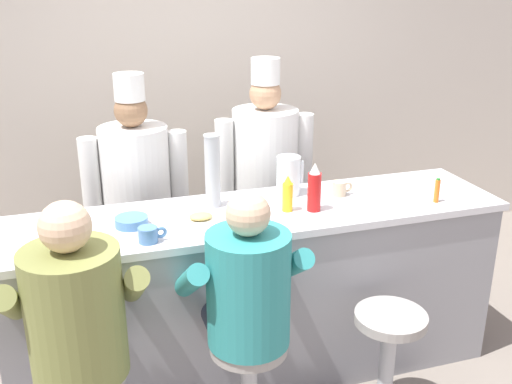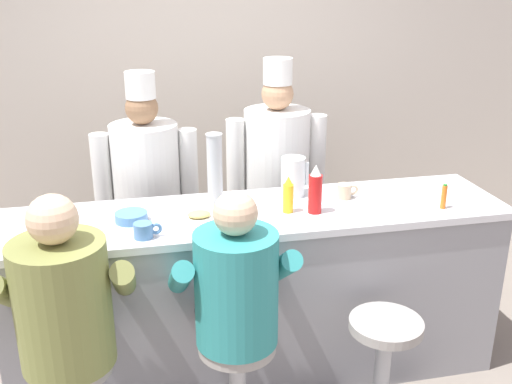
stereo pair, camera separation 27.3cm
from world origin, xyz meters
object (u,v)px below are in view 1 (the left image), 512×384
object	(u,v)px
mustard_bottle_yellow	(288,194)
diner_seated_olive	(76,320)
cereal_bowl	(132,221)
water_pitcher_clear	(289,176)
cook_in_whites_far	(265,175)
cook_in_whites_near	(137,195)
cup_stack_steel	(213,171)
ketchup_bottle_red	(314,189)
hot_sauce_bottle_orange	(437,191)
coffee_mug_tan	(340,188)
coffee_mug_blue	(149,235)
diner_seated_teal	(246,297)
empty_stool_round	(388,348)
breakfast_plate	(201,220)

from	to	relation	value
mustard_bottle_yellow	diner_seated_olive	distance (m)	1.26
diner_seated_olive	cereal_bowl	bearing A→B (deg)	60.83
water_pitcher_clear	cook_in_whites_far	bearing A→B (deg)	85.37
cook_in_whites_near	cup_stack_steel	bearing A→B (deg)	-58.10
cook_in_whites_near	ketchup_bottle_red	bearing A→B (deg)	-42.93
mustard_bottle_yellow	hot_sauce_bottle_orange	size ratio (longest dim) A/B	1.44
coffee_mug_tan	diner_seated_olive	bearing A→B (deg)	-157.32
diner_seated_olive	coffee_mug_blue	bearing A→B (deg)	42.12
diner_seated_teal	empty_stool_round	world-z (taller)	diner_seated_teal
ketchup_bottle_red	cook_in_whites_near	size ratio (longest dim) A/B	0.16
ketchup_bottle_red	cup_stack_steel	world-z (taller)	cup_stack_steel
hot_sauce_bottle_orange	breakfast_plate	xyz separation A→B (m)	(-1.32, 0.12, -0.05)
cereal_bowl	coffee_mug_blue	size ratio (longest dim) A/B	1.22
cook_in_whites_near	cook_in_whites_far	world-z (taller)	cook_in_whites_far
cereal_bowl	diner_seated_olive	world-z (taller)	diner_seated_olive
hot_sauce_bottle_orange	cook_in_whites_near	distance (m)	1.79
cook_in_whites_far	coffee_mug_tan	bearing A→B (deg)	-71.15
mustard_bottle_yellow	coffee_mug_blue	bearing A→B (deg)	-167.59
hot_sauce_bottle_orange	cook_in_whites_near	xyz separation A→B (m)	(-1.55, 0.89, -0.17)
mustard_bottle_yellow	diner_seated_olive	size ratio (longest dim) A/B	0.14
cereal_bowl	cook_in_whites_near	distance (m)	0.72
coffee_mug_tan	cook_in_whites_near	bearing A→B (deg)	149.96
cook_in_whites_near	cook_in_whites_far	bearing A→B (deg)	2.82
ketchup_bottle_red	cook_in_whites_near	xyz separation A→B (m)	(-0.85, 0.79, -0.22)
mustard_bottle_yellow	cereal_bowl	xyz separation A→B (m)	(-0.82, 0.05, -0.07)
hot_sauce_bottle_orange	diner_seated_olive	size ratio (longest dim) A/B	0.10
cereal_bowl	cup_stack_steel	xyz separation A→B (m)	(0.46, 0.14, 0.18)
water_pitcher_clear	mustard_bottle_yellow	bearing A→B (deg)	-111.79
water_pitcher_clear	cook_in_whites_near	bearing A→B (deg)	147.51
cereal_bowl	breakfast_plate	bearing A→B (deg)	-10.68
coffee_mug_tan	empty_stool_round	xyz separation A→B (m)	(-0.01, -0.66, -0.64)
hot_sauce_bottle_orange	breakfast_plate	size ratio (longest dim) A/B	0.52
coffee_mug_tan	water_pitcher_clear	bearing A→B (deg)	157.96
ketchup_bottle_red	breakfast_plate	xyz separation A→B (m)	(-0.62, 0.02, -0.11)
water_pitcher_clear	empty_stool_round	xyz separation A→B (m)	(0.27, -0.77, -0.71)
mustard_bottle_yellow	diner_seated_olive	world-z (taller)	diner_seated_olive
ketchup_bottle_red	hot_sauce_bottle_orange	size ratio (longest dim) A/B	1.93
cereal_bowl	cook_in_whites_far	bearing A→B (deg)	37.75
coffee_mug_blue	cook_in_whites_far	size ratio (longest dim) A/B	0.08
coffee_mug_tan	cook_in_whites_far	distance (m)	0.72
cup_stack_steel	cook_in_whites_far	size ratio (longest dim) A/B	0.23
coffee_mug_tan	diner_seated_olive	xyz separation A→B (m)	(-1.50, -0.63, -0.20)
ketchup_bottle_red	cook_in_whites_near	world-z (taller)	cook_in_whites_near
cook_in_whites_far	diner_seated_olive	bearing A→B (deg)	-134.44
ketchup_bottle_red	diner_seated_teal	bearing A→B (deg)	-138.37
hot_sauce_bottle_orange	water_pitcher_clear	xyz separation A→B (m)	(-0.74, 0.37, 0.05)
breakfast_plate	coffee_mug_tan	size ratio (longest dim) A/B	2.12
hot_sauce_bottle_orange	coffee_mug_tan	bearing A→B (deg)	150.99
diner_seated_olive	diner_seated_teal	bearing A→B (deg)	-0.20
ketchup_bottle_red	empty_stool_round	world-z (taller)	ketchup_bottle_red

